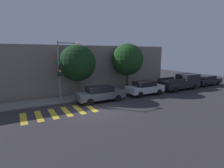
# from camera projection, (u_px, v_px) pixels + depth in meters

# --- Properties ---
(ground_plane) EXTENTS (60.00, 60.00, 0.00)m
(ground_plane) POSITION_uv_depth(u_px,v_px,m) (95.00, 110.00, 14.42)
(ground_plane) COLOR #2D2B30
(sidewalk) EXTENTS (26.00, 2.26, 0.14)m
(sidewalk) POSITION_uv_depth(u_px,v_px,m) (78.00, 97.00, 18.12)
(sidewalk) COLOR slate
(sidewalk) RESTS_ON ground
(building_row) EXTENTS (26.00, 6.00, 5.44)m
(building_row) POSITION_uv_depth(u_px,v_px,m) (66.00, 68.00, 21.52)
(building_row) COLOR slate
(building_row) RESTS_ON ground
(crosswalk) EXTENTS (5.63, 2.60, 0.00)m
(crosswalk) POSITION_uv_depth(u_px,v_px,m) (60.00, 113.00, 13.81)
(crosswalk) COLOR gold
(crosswalk) RESTS_ON ground
(traffic_light_pole) EXTENTS (2.35, 0.56, 5.68)m
(traffic_light_pole) POSITION_uv_depth(u_px,v_px,m) (64.00, 64.00, 15.90)
(traffic_light_pole) COLOR slate
(traffic_light_pole) RESTS_ON ground
(sedan_near_corner) EXTENTS (4.66, 1.77, 1.48)m
(sedan_near_corner) POSITION_uv_depth(u_px,v_px,m) (101.00, 93.00, 16.80)
(sedan_near_corner) COLOR #4C5156
(sedan_near_corner) RESTS_ON ground
(sedan_middle) EXTENTS (4.25, 1.86, 1.55)m
(sedan_middle) POSITION_uv_depth(u_px,v_px,m) (145.00, 88.00, 19.44)
(sedan_middle) COLOR #B7BABF
(sedan_middle) RESTS_ON ground
(pickup_truck) EXTENTS (5.63, 2.05, 1.90)m
(pickup_truck) POSITION_uv_depth(u_px,v_px,m) (181.00, 82.00, 22.26)
(pickup_truck) COLOR black
(pickup_truck) RESTS_ON ground
(sedan_far_end) EXTENTS (4.60, 1.76, 1.43)m
(sedan_far_end) POSITION_uv_depth(u_px,v_px,m) (207.00, 80.00, 24.91)
(sedan_far_end) COLOR black
(sedan_far_end) RESTS_ON ground
(tree_near_corner) EXTENTS (3.73, 3.73, 5.49)m
(tree_near_corner) POSITION_uv_depth(u_px,v_px,m) (78.00, 63.00, 17.79)
(tree_near_corner) COLOR brown
(tree_near_corner) RESTS_ON ground
(tree_midblock) EXTENTS (3.75, 3.75, 5.72)m
(tree_midblock) POSITION_uv_depth(u_px,v_px,m) (127.00, 60.00, 20.71)
(tree_midblock) COLOR #42301E
(tree_midblock) RESTS_ON ground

